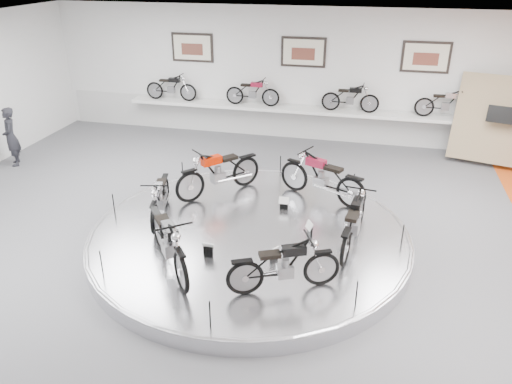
% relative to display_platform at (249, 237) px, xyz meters
% --- Properties ---
extents(floor, '(16.00, 16.00, 0.00)m').
position_rel_display_platform_xyz_m(floor, '(0.00, -0.30, -0.15)').
color(floor, '#525255').
rests_on(floor, ground).
extents(ceiling, '(16.00, 16.00, 0.00)m').
position_rel_display_platform_xyz_m(ceiling, '(0.00, -0.30, 3.85)').
color(ceiling, white).
rests_on(ceiling, wall_back).
extents(wall_back, '(16.00, 0.00, 16.00)m').
position_rel_display_platform_xyz_m(wall_back, '(0.00, 6.70, 1.85)').
color(wall_back, silver).
rests_on(wall_back, floor).
extents(dado_band, '(15.68, 0.04, 1.10)m').
position_rel_display_platform_xyz_m(dado_band, '(0.00, 6.68, 0.40)').
color(dado_band, '#BCBCBA').
rests_on(dado_band, floor).
extents(display_platform, '(6.40, 6.40, 0.30)m').
position_rel_display_platform_xyz_m(display_platform, '(0.00, 0.00, 0.00)').
color(display_platform, silver).
rests_on(display_platform, floor).
extents(platform_rim, '(6.40, 6.40, 0.10)m').
position_rel_display_platform_xyz_m(platform_rim, '(0.00, 0.00, 0.12)').
color(platform_rim, '#B2B2BA').
rests_on(platform_rim, display_platform).
extents(shelf, '(11.00, 0.55, 0.10)m').
position_rel_display_platform_xyz_m(shelf, '(0.00, 6.40, 0.85)').
color(shelf, silver).
rests_on(shelf, wall_back).
extents(poster_left, '(1.35, 0.06, 0.88)m').
position_rel_display_platform_xyz_m(poster_left, '(-3.50, 6.66, 2.55)').
color(poster_left, beige).
rests_on(poster_left, wall_back).
extents(poster_center, '(1.35, 0.06, 0.88)m').
position_rel_display_platform_xyz_m(poster_center, '(0.00, 6.66, 2.55)').
color(poster_center, beige).
rests_on(poster_center, wall_back).
extents(poster_right, '(1.35, 0.06, 0.88)m').
position_rel_display_platform_xyz_m(poster_right, '(3.50, 6.66, 2.55)').
color(poster_right, beige).
rests_on(poster_right, wall_back).
extents(display_panel, '(2.56, 1.52, 2.30)m').
position_rel_display_platform_xyz_m(display_panel, '(5.60, 5.80, 1.10)').
color(display_panel, '#8E7458').
rests_on(display_panel, floor).
extents(shelf_bike_a, '(1.22, 0.43, 0.73)m').
position_rel_display_platform_xyz_m(shelf_bike_a, '(-4.20, 6.40, 1.27)').
color(shelf_bike_a, black).
rests_on(shelf_bike_a, shelf).
extents(shelf_bike_b, '(1.22, 0.43, 0.73)m').
position_rel_display_platform_xyz_m(shelf_bike_b, '(-1.50, 6.40, 1.27)').
color(shelf_bike_b, maroon).
rests_on(shelf_bike_b, shelf).
extents(shelf_bike_c, '(1.22, 0.43, 0.73)m').
position_rel_display_platform_xyz_m(shelf_bike_c, '(1.50, 6.40, 1.27)').
color(shelf_bike_c, black).
rests_on(shelf_bike_c, shelf).
extents(shelf_bike_d, '(1.22, 0.43, 0.73)m').
position_rel_display_platform_xyz_m(shelf_bike_d, '(4.20, 6.40, 1.27)').
color(shelf_bike_d, silver).
rests_on(shelf_bike_d, shelf).
extents(bike_a, '(0.85, 1.82, 1.03)m').
position_rel_display_platform_xyz_m(bike_a, '(2.04, -0.08, 0.66)').
color(bike_a, black).
rests_on(bike_a, display_platform).
extents(bike_b, '(1.96, 1.35, 1.09)m').
position_rel_display_platform_xyz_m(bike_b, '(1.23, 1.80, 0.69)').
color(bike_b, maroon).
rests_on(bike_b, display_platform).
extents(bike_c, '(1.74, 1.86, 1.11)m').
position_rel_display_platform_xyz_m(bike_c, '(-1.11, 1.53, 0.70)').
color(bike_c, red).
rests_on(bike_c, display_platform).
extents(bike_d, '(0.93, 1.70, 0.95)m').
position_rel_display_platform_xyz_m(bike_d, '(-1.94, 0.11, 0.62)').
color(bike_d, silver).
rests_on(bike_d, display_platform).
extents(bike_e, '(1.66, 1.87, 1.09)m').
position_rel_display_platform_xyz_m(bike_e, '(-1.04, -1.58, 0.70)').
color(bike_e, black).
rests_on(bike_e, display_platform).
extents(bike_f, '(1.71, 1.20, 0.95)m').
position_rel_display_platform_xyz_m(bike_f, '(1.02, -1.75, 0.63)').
color(bike_f, black).
rests_on(bike_f, display_platform).
extents(visitor, '(0.67, 0.71, 1.63)m').
position_rel_display_platform_xyz_m(visitor, '(-7.40, 2.62, 0.66)').
color(visitor, black).
rests_on(visitor, floor).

